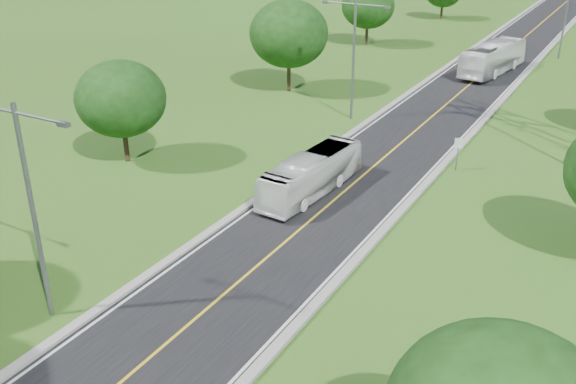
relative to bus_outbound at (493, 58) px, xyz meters
name	(u,v)px	position (x,y,z in m)	size (l,w,h in m)	color
ground	(467,87)	(-0.80, -6.71, -1.72)	(260.00, 260.00, 0.00)	#355518
road	(482,74)	(-0.80, -0.71, -1.69)	(8.00, 150.00, 0.06)	black
curb_left	(444,69)	(-5.05, -0.71, -1.61)	(0.50, 150.00, 0.22)	gray
curb_right	(523,78)	(3.45, -0.71, -1.61)	(0.50, 150.00, 0.22)	gray
speed_limit_sign	(458,149)	(4.40, -28.73, -0.12)	(0.55, 0.09, 2.40)	slate
streetlight_near_left	(30,196)	(-6.80, -54.71, 4.22)	(5.90, 0.25, 10.00)	slate
streetlight_mid_left	(354,50)	(-6.80, -21.71, 4.22)	(5.90, 0.25, 10.00)	slate
streetlight_far_right	(567,7)	(5.20, 11.29, 4.22)	(5.90, 0.25, 10.00)	slate
tree_lb	(121,99)	(-16.80, -38.71, 2.92)	(6.30, 6.30, 7.33)	black
tree_lc	(289,34)	(-15.80, -16.71, 3.85)	(7.56, 7.56, 8.79)	black
tree_ld	(368,6)	(-17.80, 7.29, 3.23)	(6.72, 6.72, 7.82)	black
bus_outbound	(493,58)	(0.00, 0.00, 0.00)	(2.79, 11.93, 3.32)	white
bus_inbound	(311,174)	(-2.55, -37.24, -0.34)	(2.23, 9.53, 2.65)	white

